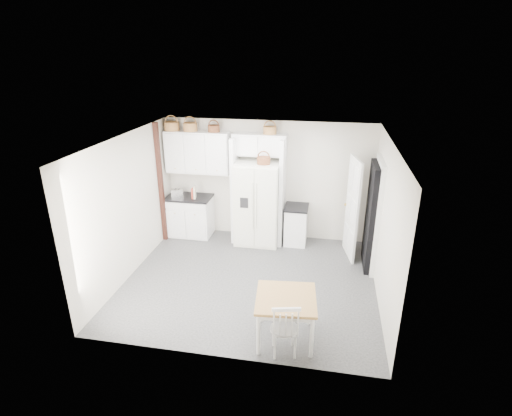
# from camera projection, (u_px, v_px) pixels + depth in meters

# --- Properties ---
(floor) EXTENTS (4.50, 4.50, 0.00)m
(floor) POSITION_uv_depth(u_px,v_px,m) (250.00, 280.00, 7.35)
(floor) COLOR #2A2A2A
(floor) RESTS_ON ground
(ceiling) EXTENTS (4.50, 4.50, 0.00)m
(ceiling) POSITION_uv_depth(u_px,v_px,m) (249.00, 141.00, 6.39)
(ceiling) COLOR white
(ceiling) RESTS_ON wall_back
(wall_back) EXTENTS (4.50, 0.00, 4.50)m
(wall_back) POSITION_uv_depth(u_px,v_px,m) (268.00, 180.00, 8.70)
(wall_back) COLOR silver
(wall_back) RESTS_ON floor
(wall_left) EXTENTS (0.00, 4.00, 4.00)m
(wall_left) POSITION_uv_depth(u_px,v_px,m) (128.00, 207.00, 7.25)
(wall_left) COLOR silver
(wall_left) RESTS_ON floor
(wall_right) EXTENTS (0.00, 4.00, 4.00)m
(wall_right) POSITION_uv_depth(u_px,v_px,m) (385.00, 225.00, 6.49)
(wall_right) COLOR silver
(wall_right) RESTS_ON floor
(refrigerator) EXTENTS (0.93, 0.75, 1.80)m
(refrigerator) POSITION_uv_depth(u_px,v_px,m) (258.00, 203.00, 8.53)
(refrigerator) COLOR white
(refrigerator) RESTS_ON floor
(base_cab_left) EXTENTS (0.95, 0.60, 0.88)m
(base_cab_left) POSITION_uv_depth(u_px,v_px,m) (190.00, 216.00, 9.03)
(base_cab_left) COLOR white
(base_cab_left) RESTS_ON floor
(base_cab_right) EXTENTS (0.46, 0.55, 0.81)m
(base_cab_right) POSITION_uv_depth(u_px,v_px,m) (296.00, 226.00, 8.64)
(base_cab_right) COLOR white
(base_cab_right) RESTS_ON floor
(dining_table) EXTENTS (0.92, 0.92, 0.70)m
(dining_table) POSITION_uv_depth(u_px,v_px,m) (285.00, 318.00, 5.76)
(dining_table) COLOR #9A5D2B
(dining_table) RESTS_ON floor
(windsor_chair) EXTENTS (0.46, 0.43, 0.80)m
(windsor_chair) POSITION_uv_depth(u_px,v_px,m) (284.00, 329.00, 5.46)
(windsor_chair) COLOR white
(windsor_chair) RESTS_ON floor
(counter_left) EXTENTS (0.99, 0.64, 0.04)m
(counter_left) POSITION_uv_depth(u_px,v_px,m) (189.00, 197.00, 8.86)
(counter_left) COLOR black
(counter_left) RESTS_ON base_cab_left
(counter_right) EXTENTS (0.50, 0.59, 0.04)m
(counter_right) POSITION_uv_depth(u_px,v_px,m) (297.00, 207.00, 8.48)
(counter_right) COLOR black
(counter_right) RESTS_ON base_cab_right
(toaster) EXTENTS (0.29, 0.22, 0.18)m
(toaster) POSITION_uv_depth(u_px,v_px,m) (177.00, 193.00, 8.79)
(toaster) COLOR silver
(toaster) RESTS_ON counter_left
(cookbook_red) EXTENTS (0.05, 0.16, 0.24)m
(cookbook_red) POSITION_uv_depth(u_px,v_px,m) (193.00, 193.00, 8.71)
(cookbook_red) COLOR #B33525
(cookbook_red) RESTS_ON counter_left
(cookbook_cream) EXTENTS (0.07, 0.18, 0.26)m
(cookbook_cream) POSITION_uv_depth(u_px,v_px,m) (195.00, 193.00, 8.70)
(cookbook_cream) COLOR beige
(cookbook_cream) RESTS_ON counter_left
(basket_upper_a) EXTENTS (0.32, 0.32, 0.18)m
(basket_upper_a) POSITION_uv_depth(u_px,v_px,m) (172.00, 126.00, 8.46)
(basket_upper_a) COLOR olive
(basket_upper_a) RESTS_ON upper_cabinet
(basket_upper_b) EXTENTS (0.30, 0.30, 0.17)m
(basket_upper_b) POSITION_uv_depth(u_px,v_px,m) (190.00, 127.00, 8.39)
(basket_upper_b) COLOR olive
(basket_upper_b) RESTS_ON upper_cabinet
(basket_upper_c) EXTENTS (0.25, 0.25, 0.14)m
(basket_upper_c) POSITION_uv_depth(u_px,v_px,m) (214.00, 129.00, 8.31)
(basket_upper_c) COLOR #552717
(basket_upper_c) RESTS_ON upper_cabinet
(basket_bridge_b) EXTENTS (0.27, 0.27, 0.15)m
(basket_bridge_b) POSITION_uv_depth(u_px,v_px,m) (270.00, 130.00, 8.11)
(basket_bridge_b) COLOR olive
(basket_bridge_b) RESTS_ON bridge_cabinet
(basket_fridge_b) EXTENTS (0.27, 0.27, 0.15)m
(basket_fridge_b) POSITION_uv_depth(u_px,v_px,m) (264.00, 161.00, 8.05)
(basket_fridge_b) COLOR #552717
(basket_fridge_b) RESTS_ON refrigerator
(upper_cabinet) EXTENTS (1.40, 0.34, 0.90)m
(upper_cabinet) POSITION_uv_depth(u_px,v_px,m) (198.00, 152.00, 8.57)
(upper_cabinet) COLOR white
(upper_cabinet) RESTS_ON wall_back
(bridge_cabinet) EXTENTS (1.12, 0.34, 0.45)m
(bridge_cabinet) POSITION_uv_depth(u_px,v_px,m) (260.00, 144.00, 8.26)
(bridge_cabinet) COLOR white
(bridge_cabinet) RESTS_ON wall_back
(fridge_panel_left) EXTENTS (0.08, 0.60, 2.30)m
(fridge_panel_left) POSITION_uv_depth(u_px,v_px,m) (235.00, 190.00, 8.59)
(fridge_panel_left) COLOR white
(fridge_panel_left) RESTS_ON floor
(fridge_panel_right) EXTENTS (0.08, 0.60, 2.30)m
(fridge_panel_right) POSITION_uv_depth(u_px,v_px,m) (282.00, 192.00, 8.42)
(fridge_panel_right) COLOR white
(fridge_panel_right) RESTS_ON floor
(trim_post) EXTENTS (0.09, 0.09, 2.60)m
(trim_post) POSITION_uv_depth(u_px,v_px,m) (161.00, 184.00, 8.47)
(trim_post) COLOR black
(trim_post) RESTS_ON floor
(doorway_void) EXTENTS (0.18, 0.85, 2.05)m
(doorway_void) POSITION_uv_depth(u_px,v_px,m) (372.00, 217.00, 7.52)
(doorway_void) COLOR black
(doorway_void) RESTS_ON floor
(door_slab) EXTENTS (0.21, 0.79, 2.05)m
(door_slab) POSITION_uv_depth(u_px,v_px,m) (352.00, 209.00, 7.89)
(door_slab) COLOR white
(door_slab) RESTS_ON floor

